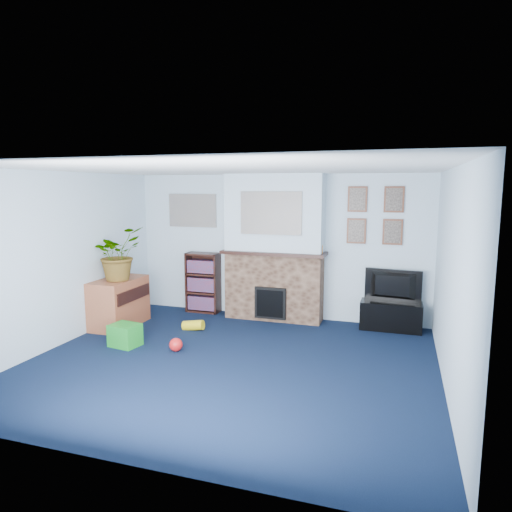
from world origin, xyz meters
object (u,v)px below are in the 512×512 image
(bookshelf, at_px, (203,284))
(television, at_px, (392,286))
(sideboard, at_px, (119,304))
(tv_stand, at_px, (391,315))

(bookshelf, bearing_deg, television, -1.01)
(bookshelf, height_order, sideboard, bookshelf)
(sideboard, bearing_deg, television, 15.24)
(tv_stand, relative_size, television, 1.07)
(television, distance_m, bookshelf, 3.20)
(tv_stand, xyz_separation_m, bookshelf, (-3.19, 0.08, 0.28))
(television, relative_size, sideboard, 0.88)
(tv_stand, relative_size, sideboard, 0.95)
(television, bearing_deg, bookshelf, 6.47)
(tv_stand, height_order, television, television)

